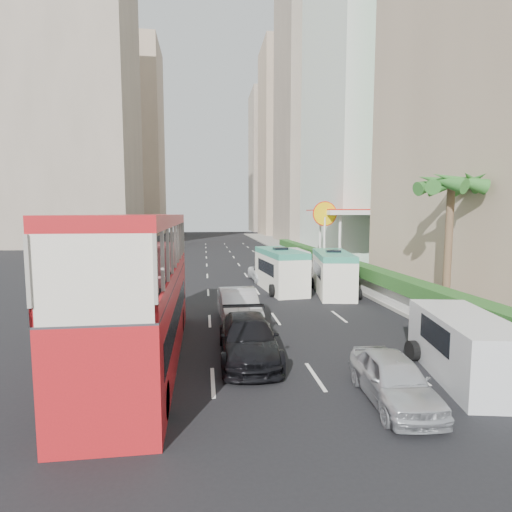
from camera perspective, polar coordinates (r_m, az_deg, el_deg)
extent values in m
plane|color=black|center=(15.10, 7.84, -13.71)|extent=(200.00, 200.00, 0.00)
cube|color=red|center=(14.11, -16.30, -4.65)|extent=(2.50, 11.00, 5.06)
imported|color=silver|center=(18.98, -2.50, -9.52)|extent=(1.87, 4.86, 1.58)
imported|color=silver|center=(12.11, 18.94, -19.15)|extent=(1.80, 3.96, 1.32)
imported|color=black|center=(14.60, -1.09, -14.37)|extent=(2.15, 5.02, 1.44)
imported|color=silver|center=(30.50, 1.22, -3.56)|extent=(2.23, 4.38, 1.18)
cube|color=silver|center=(26.68, 3.50, -2.01)|extent=(2.65, 6.30, 2.72)
cube|color=silver|center=(25.99, 10.92, -2.38)|extent=(2.99, 6.26, 2.66)
cube|color=silver|center=(14.27, 27.77, -11.43)|extent=(2.84, 5.15, 1.95)
cube|color=silver|center=(35.34, 5.24, -0.68)|extent=(1.98, 4.87, 1.94)
cube|color=#99968C|center=(41.07, 10.82, -1.06)|extent=(6.00, 120.00, 0.18)
cube|color=silver|center=(29.78, 12.32, -2.61)|extent=(0.30, 44.00, 1.00)
cube|color=#2D6626|center=(29.66, 12.36, -0.99)|extent=(1.10, 44.00, 0.70)
cylinder|color=brown|center=(21.23, 25.75, 0.82)|extent=(0.36, 0.36, 6.40)
cube|color=silver|center=(39.28, 13.20, 2.47)|extent=(6.50, 8.00, 5.50)
cube|color=white|center=(57.64, 18.11, 30.27)|extent=(16.00, 18.00, 58.00)
cube|color=tan|center=(77.54, 9.84, 20.84)|extent=(16.00, 16.00, 50.00)
cube|color=tan|center=(99.38, 4.98, 15.82)|extent=(14.00, 14.00, 44.00)
cube|color=tan|center=(120.45, 2.67, 13.15)|extent=(14.00, 14.00, 40.00)
cube|color=tan|center=(74.60, -24.64, 21.79)|extent=(18.00, 18.00, 52.00)
cube|color=tan|center=(106.80, -17.76, 15.42)|extent=(16.00, 16.00, 46.00)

